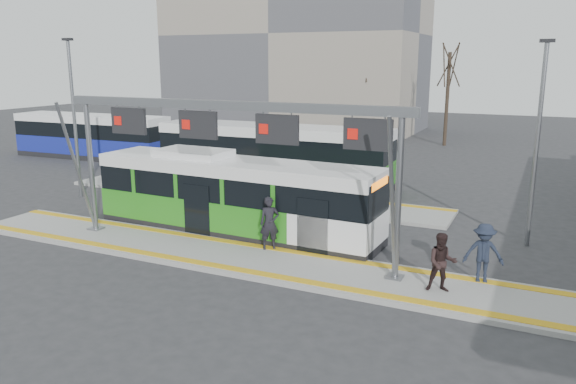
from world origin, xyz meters
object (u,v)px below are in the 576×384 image
at_px(passenger_a, 270,223).
at_px(passenger_b, 442,263).
at_px(passenger_c, 483,253).
at_px(gantry, 227,133).
at_px(hero_bus, 235,197).

bearing_deg(passenger_a, passenger_b, -45.53).
bearing_deg(passenger_c, gantry, 174.43).
bearing_deg(passenger_a, passenger_c, -34.15).
bearing_deg(passenger_a, hero_bus, 112.09).
distance_m(passenger_a, passenger_c, 7.14).
relative_size(hero_bus, passenger_b, 6.74).
xyz_separation_m(passenger_b, passenger_c, (0.99, 1.24, 0.04)).
xyz_separation_m(hero_bus, passenger_c, (9.45, -1.54, -0.41)).
bearing_deg(passenger_b, gantry, 159.48).
bearing_deg(gantry, passenger_a, 36.46).
xyz_separation_m(hero_bus, passenger_b, (8.46, -2.78, -0.44)).
distance_m(hero_bus, passenger_c, 9.59).
bearing_deg(hero_bus, gantry, -62.06).
relative_size(gantry, passenger_a, 6.94).
bearing_deg(gantry, passenger_c, 5.83).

